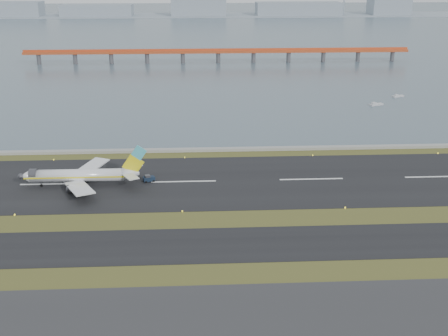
{
  "coord_description": "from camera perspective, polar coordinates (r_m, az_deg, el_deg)",
  "views": [
    {
      "loc": [
        4.19,
        -132.37,
        63.82
      ],
      "look_at": [
        12.15,
        22.0,
        7.25
      ],
      "focal_mm": 45.0,
      "sensor_mm": 36.0,
      "label": 1
    }
  ],
  "objects": [
    {
      "name": "ground",
      "position": [
        147.01,
        -4.31,
        -5.69
      ],
      "size": [
        1000.0,
        1000.0,
        0.0
      ],
      "primitive_type": "plane",
      "color": "#3B4518",
      "rests_on": "ground"
    },
    {
      "name": "taxiway_strip",
      "position": [
        136.28,
        -4.41,
        -7.86
      ],
      "size": [
        1000.0,
        18.0,
        0.1
      ],
      "primitive_type": "cube",
      "color": "black",
      "rests_on": "ground"
    },
    {
      "name": "runway_strip",
      "position": [
        174.49,
        -4.12,
        -1.39
      ],
      "size": [
        1000.0,
        45.0,
        0.1
      ],
      "primitive_type": "cube",
      "color": "black",
      "rests_on": "ground"
    },
    {
      "name": "seawall",
      "position": [
        202.57,
        -3.99,
        1.83
      ],
      "size": [
        1000.0,
        2.5,
        1.0
      ],
      "primitive_type": "cube",
      "color": "#979791",
      "rests_on": "ground"
    },
    {
      "name": "bay_water",
      "position": [
        595.81,
        -3.44,
        13.92
      ],
      "size": [
        1400.0,
        800.0,
        1.3
      ],
      "primitive_type": "cube",
      "color": "#495C69",
      "rests_on": "ground"
    },
    {
      "name": "red_pier",
      "position": [
        386.85,
        -0.59,
        11.69
      ],
      "size": [
        260.0,
        5.0,
        10.2
      ],
      "color": "#BC4720",
      "rests_on": "ground"
    },
    {
      "name": "far_shoreline",
      "position": [
        754.64,
        -2.31,
        15.7
      ],
      "size": [
        1400.0,
        80.0,
        60.5
      ],
      "color": "#8794A0",
      "rests_on": "ground"
    },
    {
      "name": "airliner",
      "position": [
        174.9,
        -14.21,
        -0.73
      ],
      "size": [
        38.52,
        32.89,
        12.8
      ],
      "color": "white",
      "rests_on": "ground"
    },
    {
      "name": "pushback_tug",
      "position": [
        175.23,
        -7.66,
        -1.07
      ],
      "size": [
        3.94,
        2.98,
        2.24
      ],
      "rotation": [
        0.0,
        0.0,
        0.33
      ],
      "color": "#121E31",
      "rests_on": "ground"
    },
    {
      "name": "workboat_near",
      "position": [
        278.47,
        15.18,
        6.26
      ],
      "size": [
        7.23,
        4.67,
        1.68
      ],
      "rotation": [
        0.0,
        0.0,
        0.39
      ],
      "color": "#BABABE",
      "rests_on": "ground"
    },
    {
      "name": "workboat_far",
      "position": [
        299.63,
        17.24,
        7.0
      ],
      "size": [
        6.5,
        4.19,
        1.51
      ],
      "rotation": [
        0.0,
        0.0,
        0.39
      ],
      "color": "#BABABE",
      "rests_on": "ground"
    }
  ]
}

